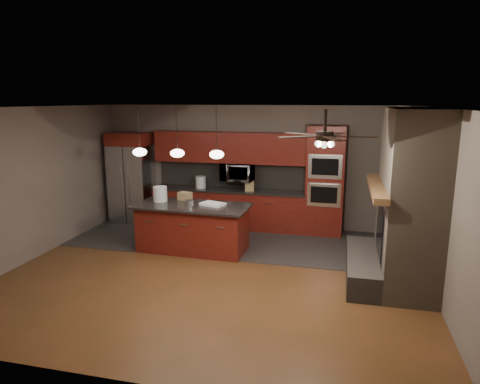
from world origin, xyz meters
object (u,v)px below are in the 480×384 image
(refrigerator, at_px, (132,178))
(paint_tray, at_px, (213,204))
(microwave, at_px, (237,172))
(cardboard_box, at_px, (185,196))
(kitchen_island, at_px, (193,227))
(oven_tower, at_px, (325,181))
(white_bucket, at_px, (160,194))
(counter_box, at_px, (249,186))
(paint_can, at_px, (189,203))
(counter_bucket, at_px, (201,182))

(refrigerator, bearing_deg, paint_tray, -31.36)
(paint_tray, bearing_deg, microwave, 106.51)
(microwave, xyz_separation_m, cardboard_box, (-0.76, -1.38, -0.30))
(refrigerator, distance_m, kitchen_island, 2.74)
(oven_tower, xyz_separation_m, kitchen_island, (-2.45, -1.69, -0.73))
(white_bucket, relative_size, counter_box, 1.36)
(refrigerator, bearing_deg, paint_can, -38.90)
(oven_tower, xyz_separation_m, white_bucket, (-3.18, -1.54, -0.12))
(microwave, bearing_deg, counter_bucket, -176.72)
(oven_tower, bearing_deg, counter_box, -178.54)
(paint_tray, height_order, cardboard_box, cardboard_box)
(refrigerator, height_order, paint_tray, refrigerator)
(refrigerator, relative_size, counter_box, 9.79)
(white_bucket, xyz_separation_m, paint_tray, (1.12, -0.06, -0.13))
(oven_tower, distance_m, paint_can, 3.05)
(white_bucket, bearing_deg, paint_can, -17.36)
(paint_tray, height_order, counter_box, counter_box)
(microwave, distance_m, counter_bucket, 0.91)
(refrigerator, height_order, kitchen_island, refrigerator)
(microwave, distance_m, white_bucket, 2.01)
(oven_tower, xyz_separation_m, counter_bucket, (-2.85, 0.01, -0.16))
(paint_can, bearing_deg, oven_tower, 35.35)
(refrigerator, height_order, white_bucket, refrigerator)
(cardboard_box, relative_size, counter_bucket, 0.93)
(paint_tray, xyz_separation_m, counter_box, (0.39, 1.56, 0.07))
(oven_tower, distance_m, counter_bucket, 2.85)
(microwave, height_order, paint_can, microwave)
(counter_bucket, relative_size, counter_box, 1.23)
(counter_bucket, bearing_deg, oven_tower, -0.15)
(oven_tower, xyz_separation_m, refrigerator, (-4.57, -0.07, -0.11))
(paint_can, bearing_deg, counter_bucket, 101.73)
(refrigerator, distance_m, cardboard_box, 2.22)
(refrigerator, distance_m, paint_tray, 2.94)
(refrigerator, xyz_separation_m, counter_bucket, (1.72, 0.08, -0.04))
(counter_box, bearing_deg, microwave, 145.78)
(white_bucket, relative_size, paint_can, 1.81)
(oven_tower, relative_size, counter_bucket, 8.77)
(counter_bucket, bearing_deg, counter_box, -2.44)
(white_bucket, bearing_deg, counter_bucket, 77.98)
(kitchen_island, relative_size, cardboard_box, 8.91)
(counter_bucket, bearing_deg, paint_can, -78.27)
(refrigerator, height_order, cardboard_box, refrigerator)
(microwave, bearing_deg, refrigerator, -177.11)
(microwave, height_order, paint_tray, microwave)
(paint_can, relative_size, counter_bucket, 0.61)
(microwave, relative_size, kitchen_island, 0.32)
(microwave, relative_size, cardboard_box, 2.89)
(oven_tower, xyz_separation_m, counter_box, (-1.67, -0.04, -0.18))
(counter_bucket, bearing_deg, microwave, 3.28)
(paint_tray, distance_m, counter_bucket, 1.79)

